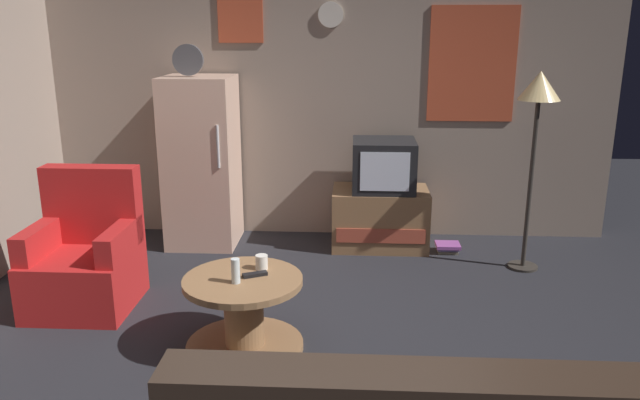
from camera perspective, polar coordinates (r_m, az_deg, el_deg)
name	(u,v)px	position (r m, az deg, el deg)	size (l,w,h in m)	color
ground_plane	(305,364)	(3.78, -1.37, -14.81)	(12.00, 12.00, 0.00)	#232328
wall_with_art	(326,97)	(5.73, 0.60, 9.41)	(5.20, 0.12, 2.56)	gray
fridge	(202,162)	(5.60, -10.81, 3.49)	(0.60, 0.62, 1.77)	beige
tv_stand	(380,218)	(5.56, 5.52, -1.66)	(0.84, 0.53, 0.53)	#8E6642
crt_tv	(384,165)	(5.43, 5.86, 3.20)	(0.54, 0.51, 0.44)	black
standing_lamp	(538,102)	(5.07, 19.42, 8.52)	(0.32, 0.32, 1.59)	#332D28
coffee_table	(244,314)	(3.86, -7.00, -10.34)	(0.72, 0.72, 0.47)	#8E6642
wine_glass	(236,271)	(3.67, -7.76, -6.47)	(0.05, 0.05, 0.15)	silver
mug_ceramic_white	(262,262)	(3.86, -5.39, -5.70)	(0.08, 0.08, 0.09)	silver
remote_control	(255,274)	(3.77, -6.00, -6.82)	(0.15, 0.04, 0.02)	black
armchair	(86,259)	(4.68, -20.71, -5.08)	(0.68, 0.68, 0.96)	red
book_stack	(448,247)	(5.56, 11.64, -4.29)	(0.21, 0.18, 0.08)	gray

